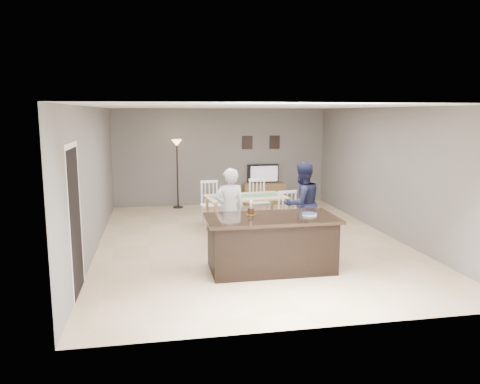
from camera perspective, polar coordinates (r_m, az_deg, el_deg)
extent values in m
plane|color=#D4AB88|center=(9.61, 1.14, -5.96)|extent=(8.00, 8.00, 0.00)
plane|color=slate|center=(13.26, -2.32, 4.30)|extent=(6.00, 0.00, 6.00)
plane|color=slate|center=(5.54, 9.51, -3.39)|extent=(6.00, 0.00, 6.00)
plane|color=slate|center=(9.22, -17.42, 1.50)|extent=(0.00, 8.00, 8.00)
plane|color=slate|center=(10.37, 17.65, 2.34)|extent=(0.00, 8.00, 8.00)
plane|color=white|center=(9.26, 1.19, 10.35)|extent=(8.00, 8.00, 0.00)
cube|color=black|center=(7.81, 3.81, -6.44)|extent=(2.00, 1.00, 0.85)
cube|color=black|center=(7.70, 3.85, -3.22)|extent=(2.15, 1.10, 0.05)
cube|color=brown|center=(13.40, 2.94, -0.19)|extent=(1.20, 0.40, 0.60)
imported|color=black|center=(13.38, 2.89, 2.24)|extent=(0.91, 0.12, 0.53)
plane|color=orange|center=(13.30, 2.97, 2.23)|extent=(0.78, 0.00, 0.78)
cube|color=black|center=(13.33, 0.90, 6.05)|extent=(0.30, 0.02, 0.38)
cube|color=black|center=(13.51, 4.25, 6.08)|extent=(0.30, 0.02, 0.38)
plane|color=black|center=(7.03, -19.42, -3.53)|extent=(0.00, 2.10, 2.10)
plane|color=white|center=(6.88, -19.90, 5.35)|extent=(0.00, 1.02, 1.02)
imported|color=#BCBCC0|center=(8.77, -1.26, -2.19)|extent=(0.60, 0.42, 1.58)
imported|color=#191C38|center=(9.21, 7.56, -1.45)|extent=(0.95, 0.84, 1.66)
cylinder|color=gold|center=(7.85, 1.34, -2.75)|extent=(0.15, 0.15, 0.00)
cylinder|color=#321A0D|center=(7.84, 1.34, -2.37)|extent=(0.11, 0.11, 0.10)
cylinder|color=white|center=(7.82, 1.35, -1.59)|extent=(0.02, 0.02, 0.11)
sphere|color=#FFBF4C|center=(7.80, 1.35, -1.11)|extent=(0.02, 0.02, 0.02)
cylinder|color=white|center=(7.87, 8.46, -2.80)|extent=(0.24, 0.24, 0.01)
cylinder|color=white|center=(7.86, 8.46, -2.71)|extent=(0.24, 0.24, 0.01)
cylinder|color=white|center=(7.86, 8.47, -2.63)|extent=(0.24, 0.24, 0.01)
cylinder|color=#314B96|center=(7.86, 8.47, -2.58)|extent=(0.25, 0.25, 0.00)
cube|color=tan|center=(10.14, 0.67, -0.62)|extent=(1.80, 1.15, 0.04)
cylinder|color=tan|center=(9.65, -2.97, -3.60)|extent=(0.06, 0.06, 0.76)
cylinder|color=tan|center=(10.83, 3.90, -2.13)|extent=(0.06, 0.06, 0.76)
cube|color=#3E7055|center=(10.14, 0.67, -0.48)|extent=(1.52, 0.54, 0.01)
cube|color=white|center=(9.34, -1.36, -3.39)|extent=(0.49, 0.47, 0.04)
cylinder|color=white|center=(9.19, -2.16, -5.22)|extent=(0.03, 0.03, 0.46)
cylinder|color=white|center=(9.61, -0.59, -4.56)|extent=(0.03, 0.03, 0.46)
cube|color=white|center=(9.05, -1.05, -0.37)|extent=(0.41, 0.08, 0.05)
cube|color=white|center=(9.71, 5.31, -2.92)|extent=(0.49, 0.47, 0.04)
cylinder|color=white|center=(9.55, 4.67, -4.67)|extent=(0.03, 0.03, 0.46)
cylinder|color=white|center=(9.99, 5.88, -4.05)|extent=(0.03, 0.03, 0.46)
cube|color=white|center=(9.44, 5.80, -0.01)|extent=(0.41, 0.08, 0.05)
cube|color=white|center=(10.75, -3.52, -1.67)|extent=(0.49, 0.47, 0.04)
cylinder|color=white|center=(11.01, -2.79, -2.73)|extent=(0.03, 0.03, 0.46)
cylinder|color=white|center=(10.60, -4.24, -3.23)|extent=(0.03, 0.03, 0.46)
cube|color=white|center=(10.84, -3.78, 1.28)|extent=(0.41, 0.08, 0.05)
cube|color=white|center=(11.08, 2.38, -1.32)|extent=(0.49, 0.47, 0.04)
cylinder|color=white|center=(11.34, 2.95, -2.36)|extent=(0.03, 0.03, 0.46)
cylinder|color=white|center=(10.91, 1.78, -2.83)|extent=(0.03, 0.03, 0.46)
cube|color=white|center=(11.17, 2.08, 1.54)|extent=(0.41, 0.08, 0.05)
cylinder|color=black|center=(13.02, -7.55, -1.82)|extent=(0.28, 0.28, 0.03)
cylinder|color=black|center=(12.88, -7.63, 1.95)|extent=(0.04, 0.04, 1.72)
cone|color=#EDC282|center=(12.79, -7.72, 5.96)|extent=(0.28, 0.28, 0.18)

